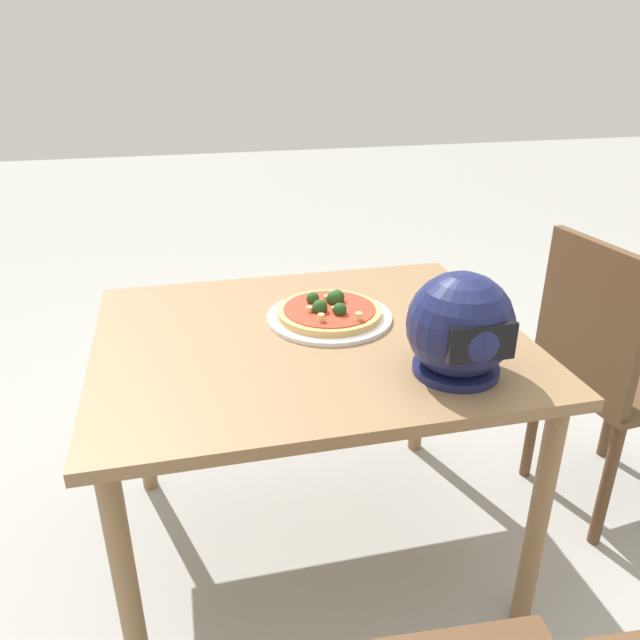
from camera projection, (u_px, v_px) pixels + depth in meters
name	position (u px, v px, depth m)	size (l,w,h in m)	color
ground_plane	(312.00, 543.00, 1.88)	(14.00, 14.00, 0.00)	#9E9E99
dining_table	(310.00, 363.00, 1.62)	(1.08, 0.89, 0.71)	olive
pizza_plate	(329.00, 317.00, 1.67)	(0.34, 0.34, 0.01)	white
pizza	(329.00, 310.00, 1.67)	(0.28, 0.28, 0.06)	tan
motorcycle_helmet	(460.00, 327.00, 1.36)	(0.24, 0.24, 0.24)	#191E4C
drinking_glass	(453.00, 303.00, 1.62)	(0.07, 0.07, 0.12)	silver
chair_side	(605.00, 366.00, 1.85)	(0.44, 0.44, 0.90)	brown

